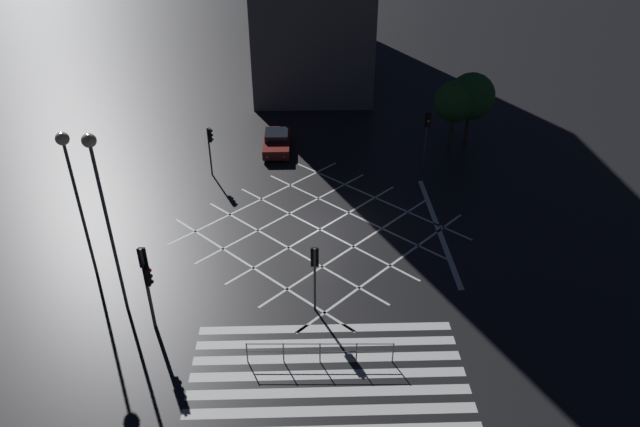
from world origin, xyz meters
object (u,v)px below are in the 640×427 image
Objects in this scene: traffic_light_nw_main at (210,142)px; traffic_light_median_south at (315,266)px; traffic_light_ne_cross at (427,129)px; traffic_light_sw_cross at (145,271)px; traffic_light_sw_main at (149,285)px; waiting_car at (277,141)px; street_lamp_east at (70,169)px; street_lamp_west at (99,186)px; street_tree_near at (455,102)px; street_tree_far at (471,96)px.

traffic_light_median_south is at bearing -64.56° from traffic_light_nw_main.
traffic_light_median_south is at bearing -28.55° from traffic_light_ne_cross.
traffic_light_ne_cross is (14.88, 14.88, -0.08)m from traffic_light_sw_cross.
traffic_light_sw_main is 0.62m from traffic_light_sw_cross.
traffic_light_sw_cross reaches higher than waiting_car.
street_lamp_west is at bearing -50.27° from street_lamp_east.
street_tree_near is at bearing -30.06° from traffic_light_median_south.
traffic_light_ne_cross is 4.60m from street_tree_near.
traffic_light_ne_cross is at bearing 30.90° from street_lamp_east.
traffic_light_sw_cross reaches higher than traffic_light_nw_main.
traffic_light_median_south is 9.64m from street_lamp_west.
traffic_light_nw_main is 14.08m from street_lamp_west.
street_tree_far is at bearing 46.22° from traffic_light_sw_main.
traffic_light_median_south is at bearing 7.73° from waiting_car.
traffic_light_sw_main is at bearing -157.10° from traffic_light_sw_cross.
traffic_light_ne_cross is 0.77× the size of street_tree_far.
traffic_light_sw_main is at bearing -14.24° from waiting_car.
traffic_light_median_south is (7.07, 1.11, 0.03)m from traffic_light_sw_main.
traffic_light_nw_main is 0.65× the size of street_tree_far.
street_tree_far is (18.04, 4.80, 1.12)m from traffic_light_nw_main.
traffic_light_sw_cross is at bearing 112.90° from traffic_light_sw_main.
traffic_light_median_south is 17.69m from waiting_car.
street_lamp_west is 1.82× the size of street_tree_near.
waiting_car is at bearing 75.76° from traffic_light_sw_main.
street_lamp_east reaches higher than waiting_car.
street_tree_near is at bearing 91.80° from waiting_car.
traffic_light_nw_main is at bearing -46.51° from waiting_car.
traffic_light_nw_main is at bearing -165.10° from street_tree_far.
street_tree_far is at bearing 34.35° from street_lamp_east.
traffic_light_median_south is 0.71× the size of street_tree_near.
traffic_light_median_south is 0.76× the size of waiting_car.
traffic_light_median_south is at bearing 8.95° from traffic_light_sw_main.
traffic_light_ne_cross is at bearing 71.63° from waiting_car.
street_lamp_west is (-1.68, 1.39, 4.07)m from traffic_light_sw_main.
traffic_light_sw_main is at bearing -44.10° from traffic_light_ne_cross.
waiting_car is at bearing -176.20° from street_tree_far.
traffic_light_sw_main is 0.85× the size of traffic_light_ne_cross.
traffic_light_median_south reaches higher than traffic_light_sw_main.
street_lamp_west is at bearing -99.82° from traffic_light_nw_main.
traffic_light_median_south is at bearing -15.04° from street_lamp_east.
traffic_light_sw_main is 0.39× the size of street_lamp_west.
street_lamp_east is at bearing -113.04° from traffic_light_nw_main.
traffic_light_ne_cross is 21.93m from street_lamp_east.
traffic_light_median_south is 11.87m from street_lamp_east.
street_lamp_east is 1.48× the size of street_tree_far.
street_lamp_east is 17.66m from waiting_car.
street_tree_near is (10.32, 17.83, 0.87)m from traffic_light_median_south.
traffic_light_sw_main is 26.99m from street_tree_far.
street_tree_near is at bearing 14.30° from traffic_light_nw_main.
traffic_light_nw_main is 0.84× the size of traffic_light_ne_cross.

